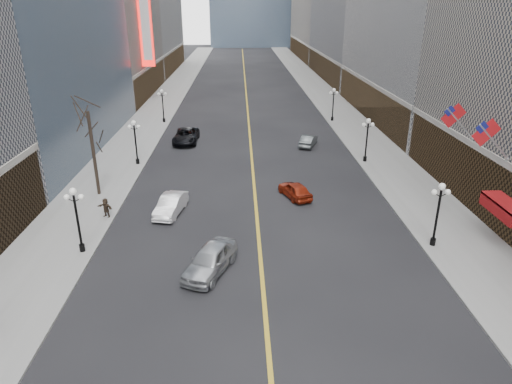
{
  "coord_description": "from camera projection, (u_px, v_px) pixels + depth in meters",
  "views": [
    {
      "loc": [
        -1.21,
        3.08,
        15.33
      ],
      "look_at": [
        -0.52,
        22.53,
        7.31
      ],
      "focal_mm": 32.0,
      "sensor_mm": 36.0,
      "label": 1
    }
  ],
  "objects": [
    {
      "name": "theatre_marquee",
      "position": [
        146.0,
        27.0,
        71.85
      ],
      "size": [
        2.0,
        0.55,
        12.0
      ],
      "color": "red",
      "rests_on": "ground"
    },
    {
      "name": "streetlamp_east_3",
      "position": [
        333.0,
        101.0,
        63.3
      ],
      "size": [
        1.26,
        0.44,
        4.52
      ],
      "color": "black",
      "rests_on": "sidewalk_east"
    },
    {
      "name": "sidewalk_west",
      "position": [
        153.0,
        116.0,
        67.22
      ],
      "size": [
        6.0,
        230.0,
        0.15
      ],
      "primitive_type": "cube",
      "color": "gray",
      "rests_on": "ground"
    },
    {
      "name": "ped_west_far",
      "position": [
        106.0,
        208.0,
        34.95
      ],
      "size": [
        1.44,
        1.01,
        1.52
      ],
      "primitive_type": "imported",
      "rotation": [
        0.0,
        0.0,
        -0.48
      ],
      "color": "#32261B",
      "rests_on": "sidewalk_west"
    },
    {
      "name": "car_sb_mid",
      "position": [
        295.0,
        190.0,
        38.88
      ],
      "size": [
        2.95,
        4.34,
        1.37
      ],
      "primitive_type": "imported",
      "rotation": [
        0.0,
        0.0,
        3.51
      ],
      "color": "maroon",
      "rests_on": "ground"
    },
    {
      "name": "car_sb_far",
      "position": [
        308.0,
        141.0,
        52.98
      ],
      "size": [
        2.7,
        4.28,
        1.33
      ],
      "primitive_type": "imported",
      "rotation": [
        0.0,
        0.0,
        2.79
      ],
      "color": "#505758",
      "rests_on": "ground"
    },
    {
      "name": "car_nb_near",
      "position": [
        210.0,
        260.0,
        27.91
      ],
      "size": [
        3.75,
        5.37,
        1.7
      ],
      "primitive_type": "imported",
      "rotation": [
        0.0,
        0.0,
        -0.39
      ],
      "color": "#A9ADB1",
      "rests_on": "ground"
    },
    {
      "name": "car_nb_far",
      "position": [
        186.0,
        136.0,
        54.32
      ],
      "size": [
        2.87,
        5.95,
        1.63
      ],
      "primitive_type": "imported",
      "rotation": [
        0.0,
        0.0,
        -0.03
      ],
      "color": "black",
      "rests_on": "ground"
    },
    {
      "name": "streetlamp_west_3",
      "position": [
        163.0,
        102.0,
        62.52
      ],
      "size": [
        1.26,
        0.44,
        4.52
      ],
      "color": "black",
      "rests_on": "sidewalk_west"
    },
    {
      "name": "streetlamp_east_2",
      "position": [
        367.0,
        135.0,
        46.67
      ],
      "size": [
        1.26,
        0.44,
        4.52
      ],
      "color": "black",
      "rests_on": "sidewalk_east"
    },
    {
      "name": "awning_c",
      "position": [
        503.0,
        205.0,
        30.11
      ],
      "size": [
        1.4,
        4.0,
        0.93
      ],
      "color": "maroon",
      "rests_on": "ground"
    },
    {
      "name": "sidewalk_east",
      "position": [
        342.0,
        115.0,
        68.15
      ],
      "size": [
        6.0,
        230.0,
        0.15
      ],
      "primitive_type": "cube",
      "color": "gray",
      "rests_on": "ground"
    },
    {
      "name": "flag_4",
      "position": [
        488.0,
        135.0,
        30.33
      ],
      "size": [
        2.87,
        0.12,
        2.87
      ],
      "color": "#B2B2B7",
      "rests_on": "ground"
    },
    {
      "name": "car_nb_mid",
      "position": [
        171.0,
        205.0,
        35.84
      ],
      "size": [
        2.39,
        4.71,
        1.48
      ],
      "primitive_type": "imported",
      "rotation": [
        0.0,
        0.0,
        -0.19
      ],
      "color": "white",
      "rests_on": "ground"
    },
    {
      "name": "flag_5",
      "position": [
        455.0,
        118.0,
        34.95
      ],
      "size": [
        2.87,
        0.12,
        2.87
      ],
      "color": "#B2B2B7",
      "rests_on": "ground"
    },
    {
      "name": "tree_west_far",
      "position": [
        90.0,
        125.0,
        37.17
      ],
      "size": [
        3.6,
        3.6,
        7.92
      ],
      "color": "#2D231C",
      "rests_on": "sidewalk_west"
    },
    {
      "name": "streetlamp_west_2",
      "position": [
        135.0,
        138.0,
        45.89
      ],
      "size": [
        1.26,
        0.44,
        4.52
      ],
      "color": "black",
      "rests_on": "sidewalk_west"
    },
    {
      "name": "streetlamp_west_1",
      "position": [
        76.0,
        214.0,
        29.26
      ],
      "size": [
        1.26,
        0.44,
        4.52
      ],
      "color": "black",
      "rests_on": "sidewalk_west"
    },
    {
      "name": "lane_line",
      "position": [
        247.0,
        102.0,
        76.95
      ],
      "size": [
        0.25,
        200.0,
        0.02
      ],
      "primitive_type": "cube",
      "color": "gold",
      "rests_on": "ground"
    },
    {
      "name": "streetlamp_east_1",
      "position": [
        438.0,
        208.0,
        30.04
      ],
      "size": [
        1.26,
        0.44,
        4.52
      ],
      "color": "black",
      "rests_on": "sidewalk_east"
    }
  ]
}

